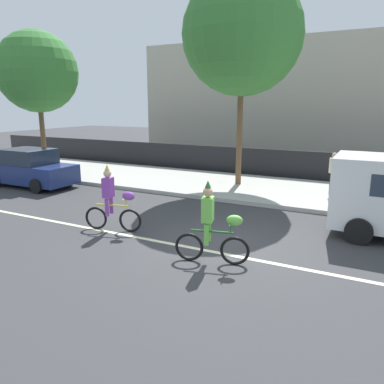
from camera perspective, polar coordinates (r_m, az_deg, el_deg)
The scene contains 11 objects.
ground_plane at distance 9.72m, azimuth 4.76°, elevation -8.14°, with size 80.00×80.00×0.00m, color #38383A.
road_centre_line at distance 9.29m, azimuth 3.57°, elevation -9.14°, with size 36.00×0.14×0.01m, color beige.
sidewalk_curb at distance 15.67m, azimuth 13.85°, elevation 0.12°, with size 60.00×5.00×0.15m, color #ADAAA3.
fence_line at distance 18.34m, azimuth 16.08°, elevation 3.87°, with size 40.00×0.08×1.40m, color black.
building_backdrop at distance 26.41m, azimuth 25.77°, elevation 12.28°, with size 28.00×8.00×7.31m, color #B2A899.
parade_cyclist_purple at distance 10.78m, azimuth -12.01°, elevation -1.53°, with size 1.69×0.58×1.92m.
parade_cyclist_lime at distance 8.43m, azimuth 3.15°, elevation -5.46°, with size 1.69×0.59×1.92m.
parked_car_navy at distance 17.82m, azimuth -23.42°, elevation 3.28°, with size 4.10×1.92×1.64m.
street_tree_near_lamp at distance 16.24m, azimuth 7.67°, elevation 22.71°, with size 4.83×4.83×8.50m.
street_tree_far_corner at distance 20.52m, azimuth -22.53°, elevation 16.53°, with size 3.89×3.89×6.85m.
pedestrian_onlooker at distance 15.11m, azimuth 20.71°, elevation 2.79°, with size 0.32×0.20×1.62m.
Camera 1 is at (3.38, -8.40, 3.55)m, focal length 35.00 mm.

